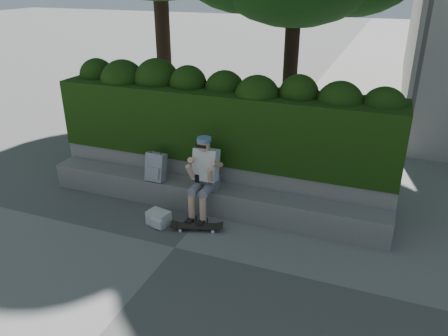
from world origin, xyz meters
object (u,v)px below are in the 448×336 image
at_px(backpack_plaid, 156,167).
at_px(backpack_ground, 159,218).
at_px(person, 204,174).
at_px(skateboard, 197,226).

height_order(backpack_plaid, backpack_ground, backpack_plaid).
distance_m(person, backpack_plaid, 0.95).
bearing_deg(backpack_plaid, backpack_ground, -57.44).
xyz_separation_m(person, skateboard, (0.07, -0.50, -0.69)).
bearing_deg(backpack_ground, person, 56.00).
relative_size(person, backpack_ground, 3.93).
height_order(person, skateboard, person).
relative_size(skateboard, backpack_ground, 2.17).
bearing_deg(person, backpack_plaid, 175.09).
xyz_separation_m(person, backpack_plaid, (-0.95, 0.08, -0.06)).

